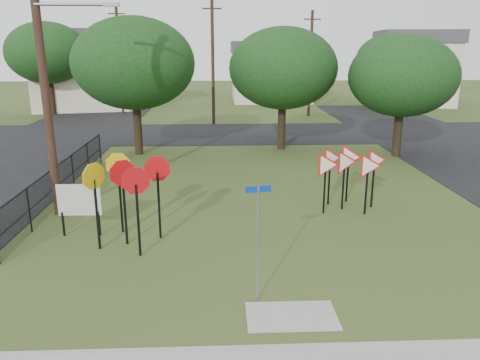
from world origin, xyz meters
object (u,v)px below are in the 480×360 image
stop_sign_cluster (126,182)px  street_name_sign (258,236)px  info_board (79,202)px  yield_sign_cluster (349,164)px

stop_sign_cluster → street_name_sign: bearing=-44.0°
street_name_sign → info_board: (-5.21, 4.14, -0.51)m
street_name_sign → stop_sign_cluster: (-3.58, 3.46, 0.31)m
street_name_sign → info_board: size_ratio=1.68×
street_name_sign → info_board: 6.68m
street_name_sign → info_board: bearing=141.5°
street_name_sign → yield_sign_cluster: 7.36m
street_name_sign → stop_sign_cluster: street_name_sign is taller
stop_sign_cluster → info_board: 1.95m
stop_sign_cluster → yield_sign_cluster: bearing=21.3°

